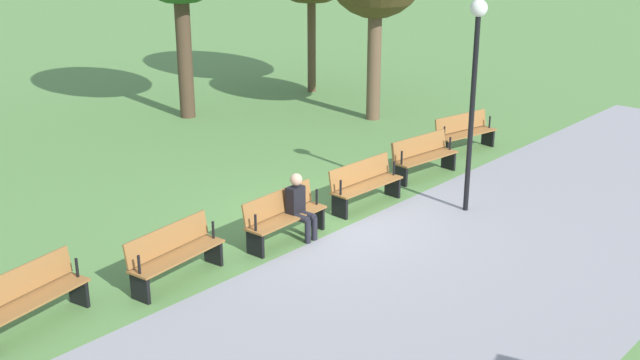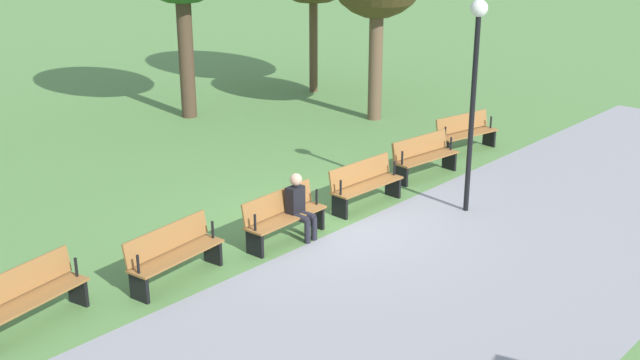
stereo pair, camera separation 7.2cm
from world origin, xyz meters
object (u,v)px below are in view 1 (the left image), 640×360
(bench_1, at_px, (423,156))
(person_seated, at_px, (300,205))
(bench_2, at_px, (365,183))
(bench_5, at_px, (29,297))
(lamp_post, at_px, (475,68))
(bench_0, at_px, (464,132))
(bench_4, at_px, (175,253))
(bench_3, at_px, (284,215))

(bench_1, xyz_separation_m, person_seated, (4.31, 0.31, 0.16))
(bench_2, bearing_deg, bench_5, -2.17)
(lamp_post, bearing_deg, bench_2, -55.22)
(bench_0, distance_m, person_seated, 6.61)
(bench_2, height_order, bench_4, same)
(bench_1, xyz_separation_m, bench_2, (2.28, 0.17, 0.00))
(bench_4, bearing_deg, bench_3, 169.09)
(bench_0, height_order, bench_1, same)
(bench_2, distance_m, bench_3, 2.29)
(bench_4, bearing_deg, bench_5, -15.27)
(bench_4, bearing_deg, lamp_post, 155.85)
(bench_1, height_order, bench_2, same)
(bench_5, height_order, lamp_post, lamp_post)
(bench_4, height_order, person_seated, person_seated)
(bench_1, xyz_separation_m, bench_4, (6.86, 0.00, 0.00))
(person_seated, bearing_deg, bench_4, -9.03)
(bench_5, xyz_separation_m, person_seated, (-4.82, 0.65, 0.16))
(lamp_post, bearing_deg, bench_0, -147.69)
(bench_1, distance_m, bench_3, 4.58)
(bench_4, height_order, bench_5, same)
(bench_5, bearing_deg, person_seated, 161.35)
(bench_2, bearing_deg, person_seated, 5.93)
(bench_2, distance_m, person_seated, 2.03)
(bench_2, bearing_deg, bench_4, 0.01)
(bench_0, relative_size, bench_5, 1.00)
(bench_4, bearing_deg, bench_2, 171.26)
(bench_4, bearing_deg, bench_0, 175.62)
(bench_1, bearing_deg, bench_2, 10.91)
(bench_0, height_order, bench_5, same)
(bench_3, distance_m, lamp_post, 4.47)
(person_seated, bearing_deg, lamp_post, 152.35)
(bench_5, bearing_deg, bench_3, 162.54)
(bench_4, distance_m, lamp_post, 6.44)
(bench_3, distance_m, person_seated, 0.34)
(bench_1, relative_size, bench_2, 1.01)
(bench_4, bearing_deg, person_seated, 166.60)
(bench_0, xyz_separation_m, lamp_post, (3.41, 2.16, 2.35))
(person_seated, bearing_deg, bench_2, -178.45)
(bench_1, height_order, lamp_post, lamp_post)
(bench_0, height_order, bench_2, same)
(bench_1, bearing_deg, bench_5, 4.38)
(bench_0, xyz_separation_m, bench_3, (6.84, 0.52, 0.00))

